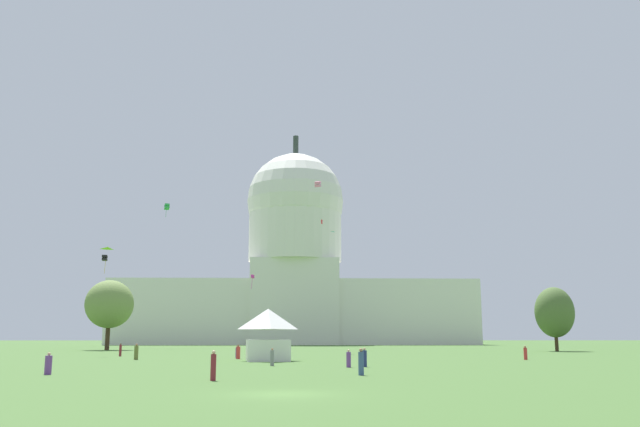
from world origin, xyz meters
name	(u,v)px	position (x,y,z in m)	size (l,w,h in m)	color
ground_plane	(283,394)	(0.00, 0.00, 0.00)	(800.00, 800.00, 0.00)	#42662D
capitol_building	(295,270)	(-0.27, 179.51, 23.62)	(113.11, 31.33, 68.10)	silver
event_tent	(268,334)	(-2.53, 41.21, 2.84)	(5.33, 6.85, 5.53)	white
tree_west_near	(109,304)	(-35.47, 97.58, 8.63)	(12.36, 12.26, 13.24)	#42301E
tree_east_near	(555,312)	(46.10, 84.98, 6.76)	(10.00, 9.79, 11.18)	#42301E
person_grey_edge_west	(272,352)	(-2.42, 51.27, 0.75)	(0.47, 0.47, 1.63)	gray
person_red_mid_left	(525,353)	(26.15, 43.31, 0.70)	(0.49, 0.49, 1.55)	red
person_maroon_edge_east	(120,350)	(-22.53, 57.87, 0.78)	(0.41, 0.41, 1.68)	maroon
person_olive_lawn_far_right	(136,352)	(-17.40, 44.99, 0.81)	(0.52, 0.52, 1.78)	olive
person_purple_near_tree_east	(237,353)	(-6.53, 49.64, 0.66)	(0.52, 0.52, 1.46)	#703D93
person_purple_near_tent	(349,359)	(4.99, 25.78, 0.68)	(0.50, 0.50, 1.49)	#703D93
person_purple_lawn_far_left	(48,365)	(-16.44, 15.97, 0.67)	(0.48, 0.48, 1.50)	#703D93
person_navy_near_tree_west	(364,358)	(6.42, 26.68, 0.73)	(0.48, 0.48, 1.61)	navy
person_red_front_left	(238,353)	(-6.19, 47.17, 0.73)	(0.66, 0.66, 1.63)	red
person_grey_aisle_center	(272,358)	(-1.59, 29.16, 0.71)	(0.46, 0.46, 1.55)	gray
person_maroon_front_center	(213,366)	(-4.32, 9.22, 0.82)	(0.44, 0.44, 1.76)	maroon
person_denim_front_right	(361,363)	(4.95, 14.38, 0.83)	(0.47, 0.47, 1.79)	#3D5684
kite_turquoise_mid	(334,233)	(10.50, 148.16, 30.66)	(1.43, 1.16, 0.14)	teal
kite_green_mid	(167,207)	(-30.09, 121.15, 32.42)	(1.44, 1.50, 3.20)	green
kite_black_low	(105,258)	(-36.20, 95.17, 17.26)	(0.99, 1.03, 3.59)	black
kite_red_mid	(322,222)	(7.34, 151.58, 34.37)	(0.47, 0.91, 1.34)	red
kite_lime_low	(107,250)	(-25.72, 60.32, 14.39)	(1.58, 1.21, 0.36)	#8CD133
kite_pink_mid	(318,184)	(3.99, 78.48, 28.15)	(1.15, 1.20, 1.18)	pink
kite_magenta_low	(253,277)	(-9.89, 122.99, 16.23)	(0.90, 0.92, 3.37)	#D1339E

